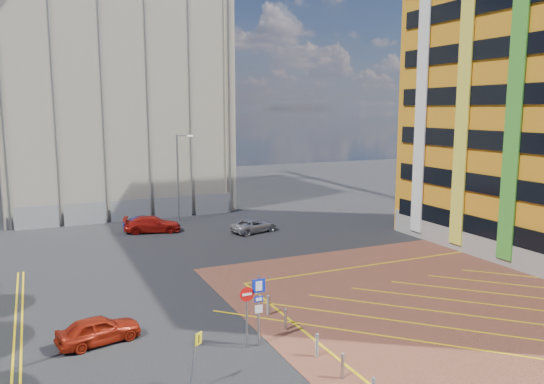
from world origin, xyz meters
TOP-DOWN VIEW (x-y plane):
  - ground at (0.00, 0.00)m, footprint 140.00×140.00m
  - forecourt at (14.00, 0.00)m, footprint 26.00×26.00m
  - lamp_back at (4.08, 28.00)m, footprint 1.53×0.16m
  - sign_cluster at (0.30, 0.98)m, footprint 1.17×0.12m
  - warning_sign at (-3.07, -1.46)m, footprint 0.60×0.39m
  - bollard_row at (2.30, -1.67)m, footprint 0.14×11.14m
  - construction_building at (0.00, 40.00)m, footprint 21.20×19.20m
  - construction_fence at (1.00, 30.00)m, footprint 21.60×0.06m
  - car_red_left at (-5.84, 4.20)m, footprint 3.84×2.16m
  - car_blue_back at (0.44, 25.14)m, footprint 3.94×1.69m
  - car_red_back at (0.84, 24.63)m, footprint 5.01×3.01m
  - car_silver_back at (8.63, 21.11)m, footprint 4.43×2.87m

SIDE VIEW (x-z plane):
  - ground at x=0.00m, z-range 0.00..0.00m
  - forecourt at x=14.00m, z-range 0.00..0.02m
  - bollard_row at x=2.30m, z-range 0.02..0.92m
  - car_silver_back at x=8.63m, z-range 0.00..1.13m
  - car_red_left at x=-5.84m, z-range 0.00..1.23m
  - car_blue_back at x=0.44m, z-range 0.00..1.26m
  - car_red_back at x=0.84m, z-range 0.00..1.36m
  - construction_fence at x=1.00m, z-range 0.00..2.00m
  - warning_sign at x=-3.07m, z-range 0.30..2.55m
  - sign_cluster at x=0.30m, z-range 0.35..3.55m
  - lamp_back at x=4.08m, z-range 0.36..8.36m
  - construction_building at x=0.00m, z-range 0.00..22.00m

